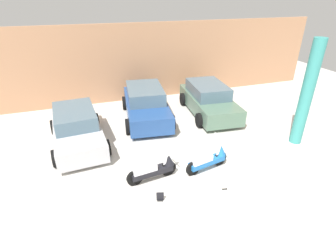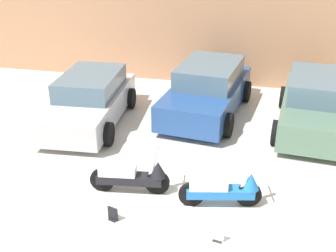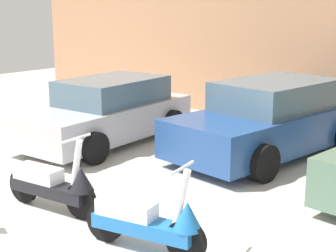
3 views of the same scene
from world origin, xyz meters
name	(u,v)px [view 2 (image 2 of 3)]	position (x,y,z in m)	size (l,w,h in m)	color
ground_plane	(186,240)	(0.00, 0.00, 0.00)	(28.00, 28.00, 0.00)	silver
wall_back	(233,27)	(0.00, 7.87, 1.87)	(19.60, 0.12, 3.74)	tan
scooter_front_left	(133,175)	(-1.25, 1.16, 0.39)	(1.55, 0.57, 1.09)	black
scooter_front_right	(224,188)	(0.50, 1.10, 0.38)	(1.51, 0.64, 1.07)	black
car_rear_left	(90,100)	(-3.31, 4.08, 0.61)	(2.02, 3.86, 1.28)	#B7B7BC
car_rear_center	(208,90)	(-0.41, 5.41, 0.65)	(2.32, 4.20, 1.37)	navy
car_rear_right	(316,104)	(2.42, 5.04, 0.64)	(2.18, 4.06, 1.33)	#51705B
placard_near_left_scooter	(113,214)	(-1.35, 0.24, 0.11)	(0.20, 0.16, 0.26)	black
placard_near_right_scooter	(218,235)	(0.52, 0.11, 0.11)	(0.20, 0.15, 0.26)	black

